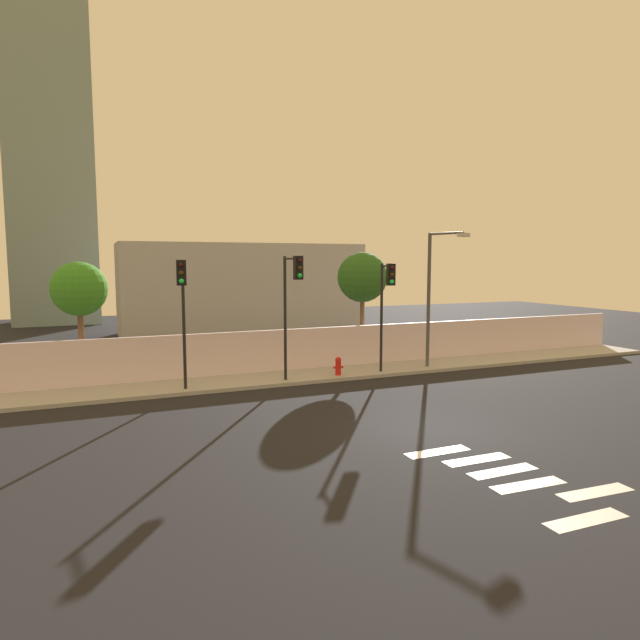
# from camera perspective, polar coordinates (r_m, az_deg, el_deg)

# --- Properties ---
(ground_plane) EXTENTS (80.00, 80.00, 0.00)m
(ground_plane) POSITION_cam_1_polar(r_m,az_deg,el_deg) (16.62, 11.95, -11.20)
(ground_plane) COLOR black
(sidewalk) EXTENTS (36.00, 2.40, 0.15)m
(sidewalk) POSITION_cam_1_polar(r_m,az_deg,el_deg) (23.58, 0.47, -5.72)
(sidewalk) COLOR #A4A4A4
(sidewalk) RESTS_ON ground
(perimeter_wall) EXTENTS (36.00, 0.18, 1.80)m
(perimeter_wall) POSITION_cam_1_polar(r_m,az_deg,el_deg) (24.57, -0.72, -2.92)
(perimeter_wall) COLOR silver
(perimeter_wall) RESTS_ON sidewalk
(crosswalk_marking) EXTENTS (3.46, 4.71, 0.01)m
(crosswalk_marking) POSITION_cam_1_polar(r_m,az_deg,el_deg) (13.71, 19.79, -15.23)
(crosswalk_marking) COLOR silver
(crosswalk_marking) RESTS_ON ground
(traffic_light_left) EXTENTS (0.41, 1.34, 4.98)m
(traffic_light_left) POSITION_cam_1_polar(r_m,az_deg,el_deg) (21.27, -2.95, 3.02)
(traffic_light_left) COLOR black
(traffic_light_left) RESTS_ON sidewalk
(traffic_light_center) EXTENTS (0.40, 1.29, 4.68)m
(traffic_light_center) POSITION_cam_1_polar(r_m,az_deg,el_deg) (23.06, 6.96, 2.72)
(traffic_light_center) COLOR black
(traffic_light_center) RESTS_ON sidewalk
(traffic_light_right) EXTENTS (0.41, 1.12, 4.82)m
(traffic_light_right) POSITION_cam_1_polar(r_m,az_deg,el_deg) (20.34, -14.16, 2.37)
(traffic_light_right) COLOR black
(traffic_light_right) RESTS_ON sidewalk
(street_lamp_curbside) EXTENTS (0.91, 2.01, 6.03)m
(street_lamp_curbside) POSITION_cam_1_polar(r_m,az_deg,el_deg) (24.89, 11.83, 3.38)
(street_lamp_curbside) COLOR #4C4C51
(street_lamp_curbside) RESTS_ON sidewalk
(fire_hydrant) EXTENTS (0.44, 0.26, 0.78)m
(fire_hydrant) POSITION_cam_1_polar(r_m,az_deg,el_deg) (23.02, 1.92, -4.76)
(fire_hydrant) COLOR red
(fire_hydrant) RESTS_ON sidewalk
(roadside_tree_leftmost) EXTENTS (2.16, 2.16, 4.92)m
(roadside_tree_leftmost) POSITION_cam_1_polar(r_m,az_deg,el_deg) (23.61, -23.85, 2.90)
(roadside_tree_leftmost) COLOR brown
(roadside_tree_leftmost) RESTS_ON ground
(roadside_tree_midleft) EXTENTS (2.42, 2.42, 5.37)m
(roadside_tree_midleft) POSITION_cam_1_polar(r_m,az_deg,el_deg) (26.54, 4.44, 4.43)
(roadside_tree_midleft) COLOR brown
(roadside_tree_midleft) RESTS_ON ground
(low_building_distant) EXTENTS (15.90, 6.00, 6.10)m
(low_building_distant) POSITION_cam_1_polar(r_m,az_deg,el_deg) (37.75, -8.22, 3.23)
(low_building_distant) COLOR #AAAAAA
(low_building_distant) RESTS_ON ground
(tower_on_skyline) EXTENTS (6.27, 5.00, 33.12)m
(tower_on_skyline) POSITION_cam_1_polar(r_m,az_deg,el_deg) (49.92, -26.47, 19.00)
(tower_on_skyline) COLOR gray
(tower_on_skyline) RESTS_ON ground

